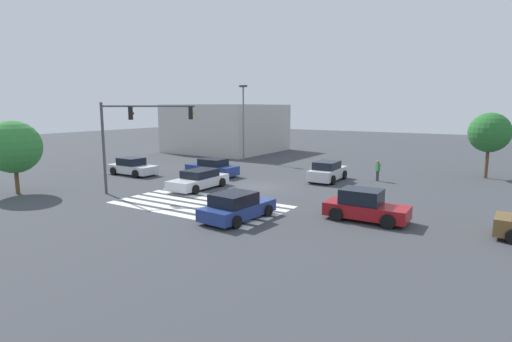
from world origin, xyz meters
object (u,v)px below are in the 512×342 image
object	(u,v)px
traffic_signal_mast	(132,128)
car_0	(199,180)
car_1	(365,206)
car_6	(237,207)
car_3	(132,167)
street_light_pole_a	(243,116)
tree_corner_a	(14,147)
tree_corner_b	(490,133)
pedestrian	(378,170)
car_4	(327,172)
car_5	(212,168)

from	to	relation	value
traffic_signal_mast	car_0	size ratio (longest dim) A/B	1.25
car_1	car_6	size ratio (longest dim) A/B	0.95
car_0	car_3	distance (m)	8.73
car_1	street_light_pole_a	size ratio (longest dim) A/B	0.52
traffic_signal_mast	car_0	xyz separation A→B (m)	(2.86, 3.28, -3.72)
car_3	car_6	distance (m)	16.68
traffic_signal_mast	tree_corner_a	bearing A→B (deg)	170.07
car_1	car_6	world-z (taller)	car_1
car_1	street_light_pole_a	bearing A→B (deg)	138.21
tree_corner_a	tree_corner_b	xyz separation A→B (m)	(26.27, 23.51, 0.57)
traffic_signal_mast	car_1	xyz separation A→B (m)	(15.28, 1.61, -3.62)
pedestrian	traffic_signal_mast	bearing A→B (deg)	-0.44
car_3	car_1	bearing A→B (deg)	-8.59
car_4	traffic_signal_mast	bearing A→B (deg)	137.61
car_3	car_5	world-z (taller)	car_3
car_4	car_5	xyz separation A→B (m)	(-9.06, -3.03, -0.06)
traffic_signal_mast	street_light_pole_a	distance (m)	17.93
car_0	tree_corner_a	size ratio (longest dim) A/B	0.99
car_0	pedestrian	size ratio (longest dim) A/B	2.98
tree_corner_b	car_4	bearing A→B (deg)	-142.33
car_0	tree_corner_b	bearing A→B (deg)	132.08
pedestrian	tree_corner_a	size ratio (longest dim) A/B	0.33
car_6	car_3	bearing A→B (deg)	71.71
street_light_pole_a	car_6	bearing A→B (deg)	-56.88
car_3	car_5	distance (m)	6.90
car_3	car_5	bearing A→B (deg)	27.38
car_5	car_0	bearing A→B (deg)	120.08
street_light_pole_a	pedestrian	bearing A→B (deg)	-16.41
car_6	tree_corner_a	bearing A→B (deg)	104.24
car_1	car_4	distance (m)	11.02
tree_corner_a	tree_corner_b	bearing A→B (deg)	41.82
car_4	tree_corner_b	bearing A→B (deg)	-53.96
car_6	car_1	bearing A→B (deg)	-54.95
traffic_signal_mast	car_5	xyz separation A→B (m)	(0.38, 7.93, -3.68)
car_1	tree_corner_b	xyz separation A→B (m)	(4.63, 17.43, 2.97)
tree_corner_a	pedestrian	bearing A→B (deg)	42.40
car_1	street_light_pole_a	world-z (taller)	street_light_pole_a
car_0	car_3	size ratio (longest dim) A/B	1.10
car_6	tree_corner_b	distance (m)	23.36
car_4	street_light_pole_a	bearing A→B (deg)	60.05
street_light_pole_a	tree_corner_a	distance (m)	22.45
car_1	car_6	distance (m)	6.56
tree_corner_b	tree_corner_a	bearing A→B (deg)	-138.18
car_0	car_5	world-z (taller)	car_5
pedestrian	car_3	bearing A→B (deg)	-21.89
car_5	car_4	bearing A→B (deg)	-159.54
car_0	tree_corner_a	bearing A→B (deg)	-50.64
car_4	street_light_pole_a	size ratio (longest dim) A/B	0.54
traffic_signal_mast	car_3	bearing A→B (deg)	95.48
pedestrian	tree_corner_b	world-z (taller)	tree_corner_b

